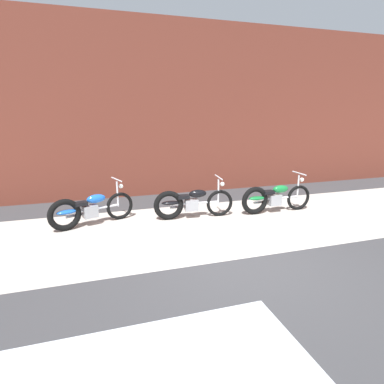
{
  "coord_description": "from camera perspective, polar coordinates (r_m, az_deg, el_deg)",
  "views": [
    {
      "loc": [
        -2.33,
        -4.68,
        2.57
      ],
      "look_at": [
        -0.22,
        2.12,
        0.75
      ],
      "focal_mm": 29.3,
      "sensor_mm": 36.0,
      "label": 1
    }
  ],
  "objects": [
    {
      "name": "ground_plane",
      "position": [
        5.82,
        8.5,
        -12.03
      ],
      "size": [
        80.0,
        80.0,
        0.0
      ],
      "primitive_type": "plane",
      "color": "#38383A"
    },
    {
      "name": "sidewalk_slab",
      "position": [
        7.3,
        2.56,
        -6.26
      ],
      "size": [
        36.0,
        3.5,
        0.01
      ],
      "primitive_type": "cube",
      "color": "#B2ADA3",
      "rests_on": "ground"
    },
    {
      "name": "brick_building_wall",
      "position": [
        10.15,
        -4.07,
        14.62
      ],
      "size": [
        36.0,
        0.5,
        5.25
      ],
      "primitive_type": "cube",
      "color": "brown",
      "rests_on": "ground"
    },
    {
      "name": "motorcycle_blue",
      "position": [
        7.6,
        -18.63,
        -3.05
      ],
      "size": [
        1.93,
        0.87,
        1.03
      ],
      "rotation": [
        0.0,
        0.0,
        0.33
      ],
      "color": "black",
      "rests_on": "ground"
    },
    {
      "name": "motorcycle_black",
      "position": [
        7.73,
        -0.67,
        -1.98
      ],
      "size": [
        2.01,
        0.58,
        1.03
      ],
      "rotation": [
        0.0,
        0.0,
        -0.08
      ],
      "color": "black",
      "rests_on": "ground"
    },
    {
      "name": "motorcycle_green",
      "position": [
        8.44,
        14.34,
        -1.04
      ],
      "size": [
        2.01,
        0.58,
        1.03
      ],
      "rotation": [
        0.0,
        0.0,
        -0.01
      ],
      "color": "black",
      "rests_on": "ground"
    }
  ]
}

